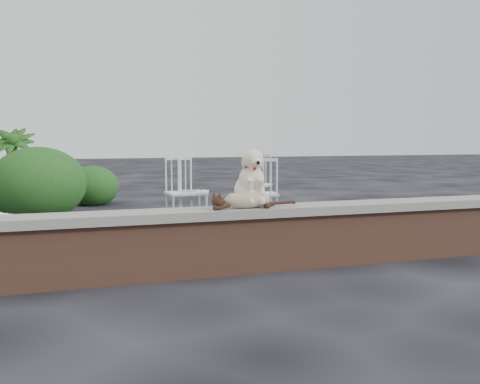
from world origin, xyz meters
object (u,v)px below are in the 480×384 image
object	(u,v)px
chair_d	(256,184)
chair_b	(183,192)
chair_e	(194,191)
cat	(247,199)
chair_c	(261,193)
dog	(249,177)
potted_plant_b	(12,170)

from	to	relation	value
chair_d	chair_b	size ratio (longest dim) A/B	1.00
chair_e	chair_b	bearing A→B (deg)	133.63
cat	chair_c	xyz separation A→B (m)	(1.04, 2.32, -0.19)
dog	cat	xyz separation A→B (m)	(-0.08, -0.15, -0.18)
chair_d	dog	bearing A→B (deg)	-73.68
chair_e	chair_b	world-z (taller)	same
dog	potted_plant_b	bearing A→B (deg)	116.60
dog	chair_d	bearing A→B (deg)	70.45
chair_c	chair_d	bearing A→B (deg)	-98.08
cat	chair_e	distance (m)	2.89
potted_plant_b	cat	bearing A→B (deg)	-67.03
chair_b	chair_c	bearing A→B (deg)	-28.29
chair_d	cat	bearing A→B (deg)	-73.94
chair_d	potted_plant_b	size ratio (longest dim) A/B	0.68
chair_c	potted_plant_b	distance (m)	4.40
cat	potted_plant_b	bearing A→B (deg)	115.25
chair_c	chair_b	bearing A→B (deg)	-14.75
chair_e	potted_plant_b	xyz separation A→B (m)	(-2.48, 2.39, 0.22)
cat	chair_d	world-z (taller)	chair_d
cat	potted_plant_b	distance (m)	5.71
dog	chair_b	size ratio (longest dim) A/B	0.56
cat	chair_d	distance (m)	4.02
cat	chair_b	xyz separation A→B (m)	(0.07, 2.78, -0.19)
chair_b	potted_plant_b	distance (m)	3.39
dog	chair_e	bearing A→B (deg)	88.73
chair_e	chair_c	size ratio (longest dim) A/B	1.00
chair_d	chair_b	world-z (taller)	same
dog	cat	distance (m)	0.25
chair_e	chair_c	xyz separation A→B (m)	(0.79, -0.54, 0.00)
cat	chair_b	bearing A→B (deg)	90.79
cat	chair_d	bearing A→B (deg)	70.18
chair_d	potted_plant_b	world-z (taller)	potted_plant_b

